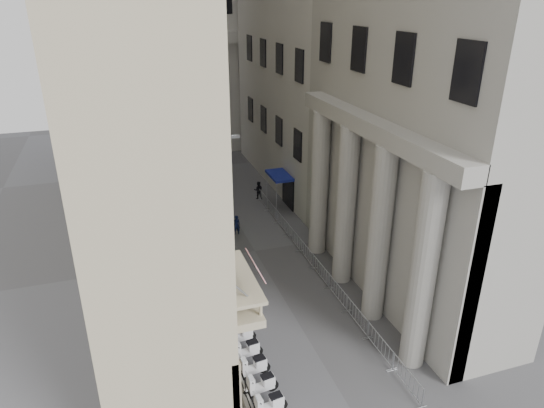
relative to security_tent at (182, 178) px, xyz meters
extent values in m
cube|color=beige|center=(3.60, 19.54, 12.32)|extent=(22.00, 10.00, 30.00)
cylinder|color=white|center=(-1.38, -1.38, -1.60)|extent=(0.06, 0.06, 2.17)
cylinder|color=white|center=(1.38, -1.38, -1.60)|extent=(0.06, 0.06, 2.17)
cylinder|color=white|center=(-1.38, 1.38, -1.60)|extent=(0.06, 0.06, 2.17)
cylinder|color=white|center=(1.38, 1.38, -1.60)|extent=(0.06, 0.06, 2.17)
cube|color=silver|center=(0.00, 0.00, -0.46)|extent=(2.96, 2.96, 0.12)
cone|color=silver|center=(0.00, 0.00, 0.03)|extent=(3.95, 3.95, 0.99)
cylinder|color=gray|center=(-0.54, -10.81, 1.80)|extent=(0.16, 0.16, 8.97)
cylinder|color=gray|center=(0.80, -10.77, 6.28)|extent=(2.69, 0.19, 0.12)
cube|color=gray|center=(2.03, -10.74, 6.23)|extent=(0.57, 0.26, 0.17)
cube|color=black|center=(-0.60, -7.55, -1.66)|extent=(0.44, 1.00, 2.04)
cube|color=#19E54C|center=(-0.44, -7.52, -1.44)|extent=(0.15, 0.73, 1.13)
imported|color=black|center=(3.02, -6.29, -1.90)|extent=(0.57, 0.38, 1.56)
imported|color=black|center=(6.60, -0.10, -1.87)|extent=(0.93, 0.81, 1.63)
imported|color=black|center=(1.92, 4.35, -1.70)|extent=(1.10, 0.87, 1.96)
camera|label=1|loc=(-4.65, -38.44, 14.09)|focal=32.00mm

